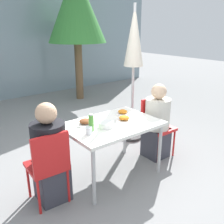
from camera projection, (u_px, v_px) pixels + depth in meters
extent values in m
plane|color=gray|center=(112.00, 174.00, 3.40)|extent=(24.00, 24.00, 0.00)
cube|color=white|center=(112.00, 125.00, 3.16)|extent=(1.19, 0.83, 0.04)
cylinder|color=#B7B7B7|center=(94.00, 177.00, 2.71)|extent=(0.04, 0.04, 0.70)
cylinder|color=#B7B7B7|center=(160.00, 149.00, 3.33)|extent=(0.04, 0.04, 0.70)
cylinder|color=#B7B7B7|center=(63.00, 153.00, 3.23)|extent=(0.04, 0.04, 0.70)
cylinder|color=#B7B7B7|center=(125.00, 132.00, 3.86)|extent=(0.04, 0.04, 0.70)
cube|color=red|center=(46.00, 166.00, 2.76)|extent=(0.42, 0.42, 0.04)
cube|color=red|center=(51.00, 154.00, 2.55)|extent=(0.40, 0.05, 0.42)
cylinder|color=red|center=(28.00, 181.00, 2.87)|extent=(0.03, 0.03, 0.42)
cylinder|color=red|center=(56.00, 172.00, 3.06)|extent=(0.03, 0.03, 0.42)
cylinder|color=red|center=(39.00, 197.00, 2.61)|extent=(0.03, 0.03, 0.42)
cylinder|color=red|center=(68.00, 186.00, 2.80)|extent=(0.03, 0.03, 0.42)
cube|color=#383842|center=(52.00, 180.00, 2.86)|extent=(0.35, 0.35, 0.46)
cylinder|color=black|center=(49.00, 144.00, 2.70)|extent=(0.38, 0.38, 0.47)
sphere|color=tan|center=(46.00, 113.00, 2.59)|extent=(0.23, 0.23, 0.23)
cube|color=red|center=(159.00, 128.00, 3.77)|extent=(0.41, 0.41, 0.04)
cube|color=red|center=(151.00, 111.00, 3.83)|extent=(0.40, 0.04, 0.42)
cylinder|color=red|center=(174.00, 143.00, 3.81)|extent=(0.03, 0.03, 0.42)
cylinder|color=red|center=(159.00, 149.00, 3.62)|extent=(0.03, 0.03, 0.42)
cylinder|color=red|center=(157.00, 136.00, 4.07)|extent=(0.03, 0.03, 0.42)
cylinder|color=red|center=(142.00, 141.00, 3.87)|extent=(0.03, 0.03, 0.42)
cube|color=#383842|center=(156.00, 142.00, 3.81)|extent=(0.33, 0.33, 0.46)
cylinder|color=beige|center=(158.00, 114.00, 3.66)|extent=(0.36, 0.36, 0.45)
sphere|color=beige|center=(159.00, 92.00, 3.55)|extent=(0.22, 0.22, 0.22)
cylinder|color=#333333|center=(131.00, 137.00, 4.48)|extent=(0.36, 0.36, 0.05)
cylinder|color=#BCBCBC|center=(133.00, 76.00, 4.12)|extent=(0.04, 0.04, 2.24)
cone|color=beige|center=(134.00, 36.00, 3.91)|extent=(0.32, 0.32, 0.95)
cylinder|color=white|center=(123.00, 114.00, 3.47)|extent=(0.23, 0.23, 0.01)
ellipsoid|color=orange|center=(123.00, 111.00, 3.46)|extent=(0.13, 0.13, 0.05)
cylinder|color=white|center=(85.00, 124.00, 3.11)|extent=(0.26, 0.26, 0.01)
ellipsoid|color=brown|center=(85.00, 121.00, 3.10)|extent=(0.15, 0.15, 0.06)
cylinder|color=white|center=(124.00, 120.00, 3.23)|extent=(0.25, 0.25, 0.01)
ellipsoid|color=orange|center=(124.00, 118.00, 3.22)|extent=(0.13, 0.13, 0.05)
cylinder|color=#51A338|center=(91.00, 123.00, 2.89)|extent=(0.06, 0.06, 0.19)
cylinder|color=white|center=(91.00, 115.00, 2.86)|extent=(0.04, 0.04, 0.02)
cylinder|color=white|center=(89.00, 131.00, 2.83)|extent=(0.08, 0.08, 0.08)
cylinder|color=white|center=(106.00, 125.00, 3.02)|extent=(0.19, 0.19, 0.06)
cylinder|color=brown|center=(79.00, 71.00, 6.70)|extent=(0.20, 0.20, 1.50)
cone|color=#388438|center=(76.00, 6.00, 6.17)|extent=(1.49, 1.49, 1.75)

